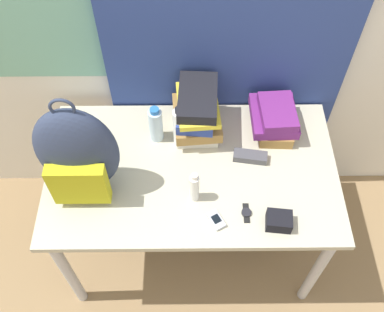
{
  "coord_description": "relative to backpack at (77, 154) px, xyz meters",
  "views": [
    {
      "loc": [
        -0.01,
        -0.72,
        2.41
      ],
      "look_at": [
        0.0,
        0.38,
        0.85
      ],
      "focal_mm": 42.0,
      "sensor_mm": 36.0,
      "label": 1
    }
  ],
  "objects": [
    {
      "name": "cell_phone",
      "position": [
        0.55,
        -0.18,
        -0.22
      ],
      "size": [
        0.08,
        0.1,
        0.02
      ],
      "color": "#B7BCC6",
      "rests_on": "desk"
    },
    {
      "name": "book_stack_left",
      "position": [
        0.47,
        0.3,
        -0.11
      ],
      "size": [
        0.23,
        0.29,
        0.24
      ],
      "color": "silver",
      "rests_on": "desk"
    },
    {
      "name": "curtain_blue",
      "position": [
        0.61,
        0.49,
        0.27
      ],
      "size": [
        1.09,
        0.04,
        2.5
      ],
      "color": "navy",
      "rests_on": "ground_plane"
    },
    {
      "name": "wristwatch",
      "position": [
        0.67,
        -0.14,
        -0.22
      ],
      "size": [
        0.04,
        0.09,
        0.01
      ],
      "color": "black",
      "rests_on": "desk"
    },
    {
      "name": "backpack",
      "position": [
        0.0,
        0.0,
        0.0
      ],
      "size": [
        0.33,
        0.2,
        0.54
      ],
      "color": "#2D3851",
      "rests_on": "desk"
    },
    {
      "name": "ground_plane",
      "position": [
        0.45,
        -0.3,
        -0.98
      ],
      "size": [
        12.0,
        12.0,
        0.0
      ],
      "primitive_type": "plane",
      "color": "#8C704C"
    },
    {
      "name": "sunscreen_bottle",
      "position": [
        0.46,
        -0.07,
        -0.15
      ],
      "size": [
        0.04,
        0.04,
        0.17
      ],
      "color": "white",
      "rests_on": "desk"
    },
    {
      "name": "wall_back",
      "position": [
        0.44,
        0.54,
        0.27
      ],
      "size": [
        6.0,
        0.06,
        2.5
      ],
      "color": "silver",
      "rests_on": "ground_plane"
    },
    {
      "name": "camera_pouch",
      "position": [
        0.8,
        -0.19,
        -0.2
      ],
      "size": [
        0.11,
        0.09,
        0.06
      ],
      "color": "black",
      "rests_on": "desk"
    },
    {
      "name": "sports_bottle",
      "position": [
        0.4,
        0.23,
        -0.12
      ],
      "size": [
        0.06,
        0.06,
        0.23
      ],
      "color": "white",
      "rests_on": "desk"
    },
    {
      "name": "desk",
      "position": [
        0.45,
        0.08,
        -0.32
      ],
      "size": [
        1.29,
        0.75,
        0.75
      ],
      "color": "#B7B299",
      "rests_on": "ground_plane"
    },
    {
      "name": "sunglasses_case",
      "position": [
        0.71,
        0.13,
        -0.21
      ],
      "size": [
        0.16,
        0.08,
        0.04
      ],
      "color": "#47474C",
      "rests_on": "desk"
    },
    {
      "name": "water_bottle",
      "position": [
        0.29,
        0.26,
        -0.14
      ],
      "size": [
        0.06,
        0.06,
        0.2
      ],
      "color": "silver",
      "rests_on": "desk"
    },
    {
      "name": "book_stack_center",
      "position": [
        0.83,
        0.3,
        -0.15
      ],
      "size": [
        0.21,
        0.26,
        0.15
      ],
      "color": "olive",
      "rests_on": "desk"
    }
  ]
}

